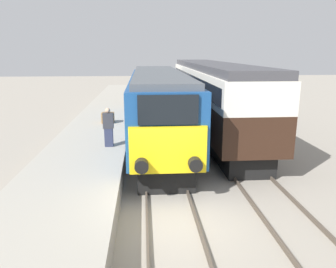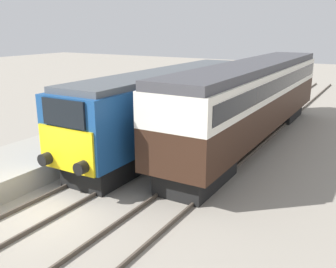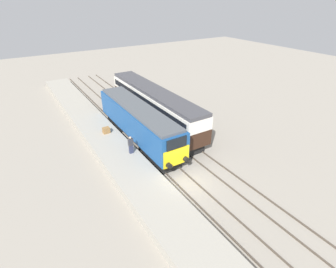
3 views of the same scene
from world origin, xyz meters
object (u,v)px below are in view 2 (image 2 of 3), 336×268
at_px(locomotive, 169,105).
at_px(person_on_platform, 93,121).
at_px(luggage_crate, 144,112).
at_px(passenger_carriage, 253,95).

distance_m(locomotive, person_on_platform, 3.84).
relative_size(locomotive, luggage_crate, 20.68).
height_order(locomotive, passenger_carriage, passenger_carriage).
bearing_deg(locomotive, passenger_carriage, 39.16).
bearing_deg(luggage_crate, passenger_carriage, 7.87).
bearing_deg(luggage_crate, locomotive, -33.97).
bearing_deg(luggage_crate, person_on_platform, -83.70).
distance_m(locomotive, passenger_carriage, 4.40).
relative_size(passenger_carriage, luggage_crate, 24.60).
bearing_deg(passenger_carriage, luggage_crate, -172.13).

